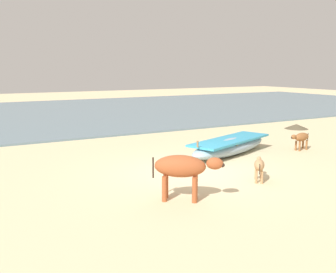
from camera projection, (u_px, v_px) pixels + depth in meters
name	position (u px, v px, depth m)	size (l,w,h in m)	color
ground	(194.00, 172.00, 11.19)	(80.00, 80.00, 0.00)	beige
sea_water	(54.00, 113.00, 25.48)	(60.00, 20.00, 0.08)	slate
fishing_boat_2	(230.00, 146.00, 13.54)	(4.28, 2.47, 0.74)	#8CA5B7
cow_adult_rust	(183.00, 168.00, 8.72)	(1.44, 1.18, 1.04)	#9E4C28
calf_near_brown	(301.00, 138.00, 14.16)	(0.99, 0.36, 0.64)	brown
calf_far_tan	(259.00, 165.00, 10.27)	(0.72, 0.79, 0.59)	tan
debris_pile_0	(296.00, 126.00, 19.25)	(1.14, 1.14, 0.23)	brown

